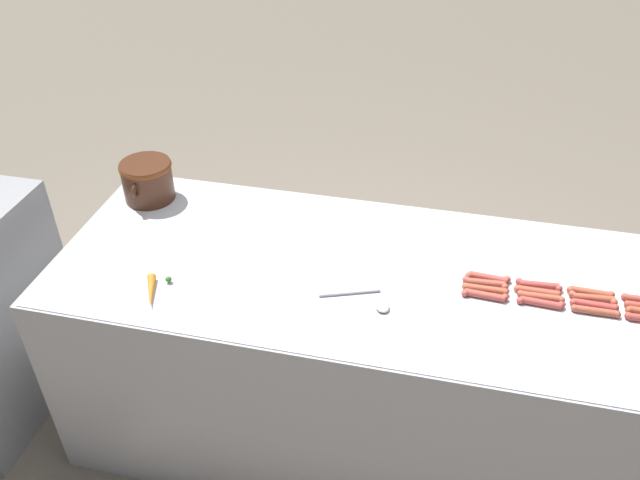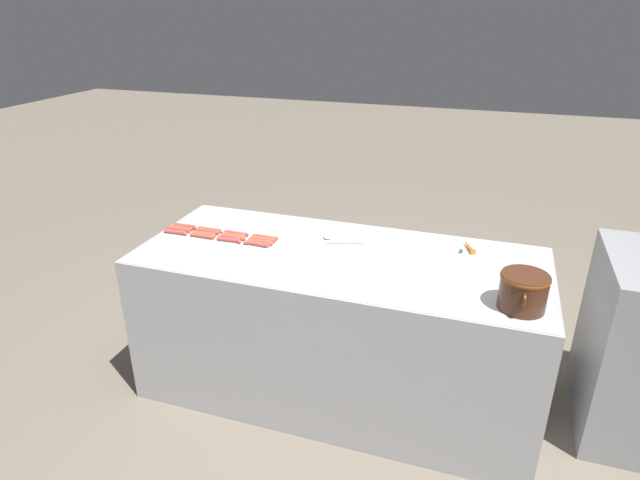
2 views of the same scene
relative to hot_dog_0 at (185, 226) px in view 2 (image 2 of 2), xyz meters
The scene contains 21 objects.
ground_plane 1.39m from the hot_dog_0, 86.46° to the left, with size 20.00×20.00×0.00m, color #756B5B.
griddle_counter 1.13m from the hot_dog_0, 86.46° to the left, with size 0.95×2.27×0.92m.
hot_dog_0 is the anchor object (origin of this frame).
hot_dog_1 0.18m from the hot_dog_0, 89.75° to the left, with size 0.03×0.16×0.03m.
hot_dog_2 0.36m from the hot_dog_0, 89.46° to the left, with size 0.03×0.16×0.03m.
hot_dog_3 0.55m from the hot_dog_0, 89.92° to the left, with size 0.03×0.16×0.03m.
hot_dog_4 0.04m from the hot_dog_0, 10.78° to the right, with size 0.03×0.16×0.03m.
hot_dog_5 0.18m from the hot_dog_0, 79.27° to the left, with size 0.03×0.16×0.03m.
hot_dog_6 0.36m from the hot_dog_0, 84.23° to the left, with size 0.03×0.16×0.03m.
hot_dog_7 0.55m from the hot_dog_0, 86.34° to the left, with size 0.03×0.16×0.03m.
hot_dog_8 0.07m from the hot_dog_0, ahead, with size 0.03×0.16×0.03m.
hot_dog_9 0.19m from the hot_dog_0, 68.23° to the left, with size 0.04×0.16×0.03m.
hot_dog_10 0.37m from the hot_dog_0, 79.91° to the left, with size 0.03×0.16×0.03m.
hot_dog_11 0.55m from the hot_dog_0, 82.69° to the left, with size 0.03×0.16×0.03m.
hot_dog_12 0.10m from the hot_dog_0, ahead, with size 0.03×0.16×0.03m.
hot_dog_13 0.21m from the hot_dog_0, 60.91° to the left, with size 0.03×0.16×0.03m.
hot_dog_14 0.37m from the hot_dog_0, 74.27° to the left, with size 0.04×0.16×0.03m.
hot_dog_15 0.55m from the hot_dog_0, 79.12° to the left, with size 0.04×0.16×0.03m.
bean_pot 2.01m from the hot_dog_0, 80.01° to the left, with size 0.28×0.22×0.17m.
serving_spoon 0.94m from the hot_dog_0, 97.06° to the left, with size 0.13×0.26×0.02m.
carrot 1.72m from the hot_dog_0, 98.10° to the left, with size 0.17×0.10×0.03m.
Camera 2 is at (2.60, 0.75, 2.21)m, focal length 30.07 mm.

